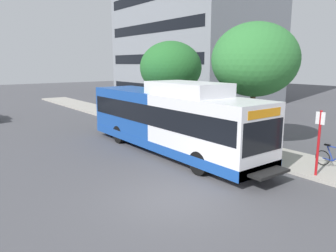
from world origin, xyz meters
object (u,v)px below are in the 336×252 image
transit_bus (169,119)px  bus_stop_sign_pole (319,138)px  bicycle_parked (336,159)px  street_tree_near_stop (255,60)px  street_tree_mid_block (171,68)px

transit_bus → bus_stop_sign_pole: bearing=-71.2°
bicycle_parked → street_tree_near_stop: 6.31m
street_tree_near_stop → street_tree_mid_block: 7.52m
transit_bus → street_tree_mid_block: (4.38, 5.58, 2.49)m
transit_bus → street_tree_near_stop: size_ratio=1.89×
bus_stop_sign_pole → bicycle_parked: 1.82m
bicycle_parked → street_tree_near_stop: street_tree_near_stop is taller
transit_bus → street_tree_near_stop: 5.44m
transit_bus → street_tree_mid_block: size_ratio=2.07×
transit_bus → street_tree_near_stop: (4.12, -1.92, 2.98)m
street_tree_mid_block → bicycle_parked: bearing=-93.1°
bus_stop_sign_pole → street_tree_near_stop: 5.91m
bus_stop_sign_pole → street_tree_mid_block: size_ratio=0.44×
bicycle_parked → transit_bus: bearing=119.1°
street_tree_near_stop → bus_stop_sign_pole: bearing=-111.6°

